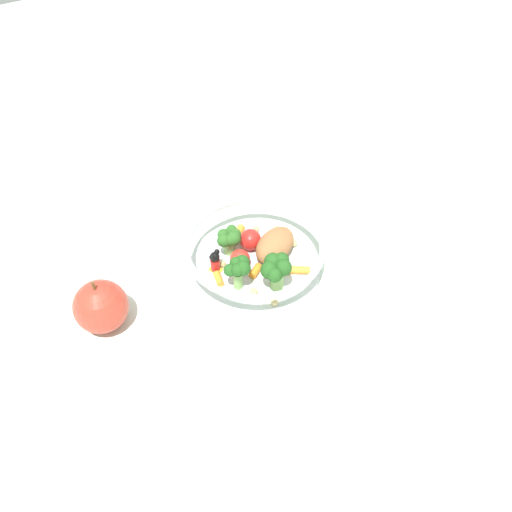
% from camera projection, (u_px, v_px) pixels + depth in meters
% --- Properties ---
extents(ground_plane, '(2.40, 2.40, 0.00)m').
position_uv_depth(ground_plane, '(250.00, 271.00, 0.75)').
color(ground_plane, silver).
extents(food_container, '(0.20, 0.20, 0.07)m').
position_uv_depth(food_container, '(257.00, 256.00, 0.73)').
color(food_container, white).
rests_on(food_container, ground_plane).
extents(loose_apple, '(0.07, 0.07, 0.08)m').
position_uv_depth(loose_apple, '(101.00, 306.00, 0.66)').
color(loose_apple, '#BC3828').
rests_on(loose_apple, ground_plane).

